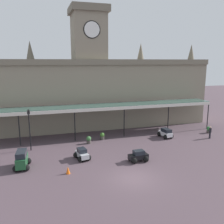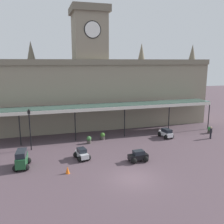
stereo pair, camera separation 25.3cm
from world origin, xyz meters
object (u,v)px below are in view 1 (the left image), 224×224
at_px(car_black_sedan, 138,157).
at_px(planter_forecourt_centre, 209,130).
at_px(pedestrian_near_entrance, 210,132).
at_px(planter_near_kerb, 89,140).
at_px(traffic_cone, 68,170).
at_px(car_silver_sedan, 82,155).
at_px(car_white_estate, 165,133).
at_px(planter_by_canopy, 102,136).
at_px(car_green_van, 22,160).
at_px(victorian_lamppost, 29,125).

relative_size(car_black_sedan, planter_forecourt_centre, 2.20).
distance_m(pedestrian_near_entrance, planter_near_kerb, 16.50).
height_order(traffic_cone, planter_near_kerb, planter_near_kerb).
relative_size(pedestrian_near_entrance, planter_near_kerb, 1.74).
xyz_separation_m(car_silver_sedan, car_white_estate, (12.38, 4.38, 0.06)).
bearing_deg(traffic_cone, planter_by_canopy, 58.06).
xyz_separation_m(car_green_van, planter_near_kerb, (7.75, 5.38, -0.32)).
relative_size(car_green_van, pedestrian_near_entrance, 1.47).
bearing_deg(car_silver_sedan, planter_forecourt_centre, 12.99).
relative_size(car_white_estate, car_green_van, 0.94).
distance_m(car_silver_sedan, traffic_cone, 3.64).
height_order(victorian_lamppost, traffic_cone, victorian_lamppost).
xyz_separation_m(car_black_sedan, planter_near_kerb, (-3.86, 7.13, -0.01)).
xyz_separation_m(car_black_sedan, victorian_lamppost, (-10.90, 6.71, 2.57)).
distance_m(car_silver_sedan, planter_near_kerb, 5.15).
bearing_deg(car_green_van, victorian_lamppost, 81.75).
bearing_deg(planter_near_kerb, traffic_cone, -114.16).
height_order(car_green_van, traffic_cone, car_green_van).
xyz_separation_m(car_black_sedan, pedestrian_near_entrance, (12.43, 4.54, 0.41)).
xyz_separation_m(traffic_cone, planter_forecourt_centre, (21.41, 7.62, 0.14)).
bearing_deg(car_green_van, car_silver_sedan, 4.89).
bearing_deg(traffic_cone, car_black_sedan, 6.49).
bearing_deg(planter_near_kerb, victorian_lamppost, -176.57).
relative_size(car_green_van, planter_near_kerb, 2.57).
height_order(pedestrian_near_entrance, planter_forecourt_centre, pedestrian_near_entrance).
relative_size(car_green_van, victorian_lamppost, 0.50).
relative_size(car_black_sedan, pedestrian_near_entrance, 1.26).
relative_size(planter_near_kerb, planter_by_canopy, 1.00).
distance_m(victorian_lamppost, traffic_cone, 8.74).
xyz_separation_m(car_black_sedan, car_green_van, (-11.62, 1.75, 0.30)).
xyz_separation_m(pedestrian_near_entrance, victorian_lamppost, (-23.33, 2.17, 2.16)).
distance_m(car_black_sedan, car_green_van, 11.75).
bearing_deg(planter_near_kerb, planter_forecourt_centre, -1.13).
xyz_separation_m(car_green_van, victorian_lamppost, (0.72, 4.95, 2.26)).
relative_size(car_black_sedan, planter_near_kerb, 2.20).
xyz_separation_m(car_white_estate, planter_forecourt_centre, (7.16, 0.13, -0.07)).
relative_size(traffic_cone, planter_near_kerb, 0.74).
height_order(car_black_sedan, traffic_cone, car_black_sedan).
bearing_deg(car_green_van, planter_near_kerb, 34.73).
distance_m(car_silver_sedan, pedestrian_near_entrance, 18.14).
relative_size(car_black_sedan, car_green_van, 0.86).
bearing_deg(car_white_estate, planter_by_canopy, 169.74).
height_order(car_white_estate, traffic_cone, car_white_estate).
bearing_deg(planter_by_canopy, car_black_sedan, -77.66).
distance_m(traffic_cone, planter_by_canopy, 10.67).
distance_m(car_green_van, traffic_cone, 4.94).
xyz_separation_m(car_silver_sedan, victorian_lamppost, (-5.33, 4.44, 2.57)).
distance_m(car_white_estate, pedestrian_near_entrance, 6.01).
bearing_deg(car_black_sedan, car_silver_sedan, 157.82).
height_order(car_white_estate, planter_near_kerb, car_white_estate).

